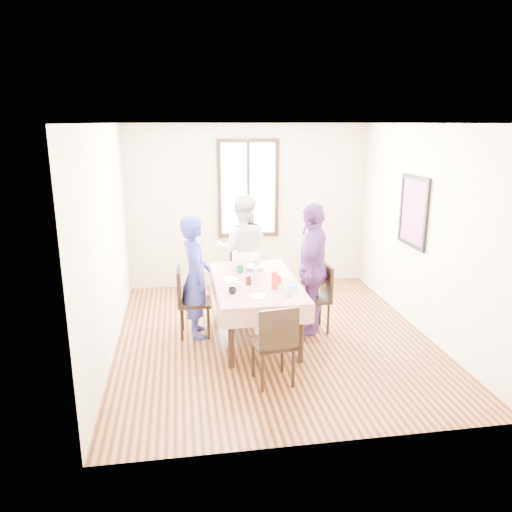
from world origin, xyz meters
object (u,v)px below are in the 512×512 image
(person_left, at_px, (195,277))
(person_right, at_px, (312,269))
(chair_far, at_px, (243,275))
(chair_left, at_px, (195,302))
(chair_right, at_px, (312,298))
(dining_table, at_px, (255,309))
(chair_near, at_px, (273,343))
(person_far, at_px, (243,251))

(person_left, relative_size, person_right, 0.92)
(person_left, bearing_deg, chair_far, -42.36)
(chair_left, xyz_separation_m, chair_right, (1.55, -0.11, 0.00))
(dining_table, xyz_separation_m, chair_right, (0.78, 0.05, 0.08))
(dining_table, bearing_deg, chair_near, -90.00)
(dining_table, distance_m, chair_far, 1.20)
(chair_left, height_order, chair_near, same)
(chair_left, distance_m, chair_near, 1.57)
(chair_left, height_order, chair_right, same)
(chair_right, bearing_deg, person_far, 32.76)
(chair_right, xyz_separation_m, person_right, (-0.02, -0.00, 0.41))
(dining_table, bearing_deg, chair_far, 90.00)
(chair_left, xyz_separation_m, chair_far, (0.78, 1.04, 0.00))
(chair_right, distance_m, chair_far, 1.38)
(chair_left, bearing_deg, person_left, 92.33)
(chair_right, height_order, person_far, person_far)
(person_left, height_order, person_far, person_far)
(chair_far, height_order, person_far, person_far)
(chair_left, height_order, person_left, person_left)
(dining_table, distance_m, chair_near, 1.20)
(person_far, relative_size, person_right, 0.98)
(chair_far, bearing_deg, person_right, 132.03)
(person_left, bearing_deg, chair_left, 83.67)
(dining_table, height_order, chair_near, chair_near)
(chair_near, xyz_separation_m, person_left, (-0.75, 1.36, 0.34))
(chair_left, distance_m, person_right, 1.59)
(dining_table, xyz_separation_m, person_right, (0.75, 0.05, 0.49))
(person_far, bearing_deg, chair_left, 63.10)
(chair_left, distance_m, person_left, 0.34)
(chair_right, relative_size, chair_far, 1.00)
(chair_far, distance_m, person_far, 0.39)
(chair_near, bearing_deg, chair_far, 82.23)
(chair_right, bearing_deg, dining_table, 92.22)
(chair_left, relative_size, person_left, 0.57)
(chair_left, relative_size, chair_far, 1.00)
(chair_near, xyz_separation_m, person_far, (0.00, 2.38, 0.39))
(person_left, height_order, person_right, person_right)
(chair_near, relative_size, person_left, 0.57)
(chair_near, bearing_deg, person_far, 82.23)
(dining_table, distance_m, person_far, 1.27)
(person_far, bearing_deg, dining_table, 100.46)
(chair_left, bearing_deg, dining_table, 80.40)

